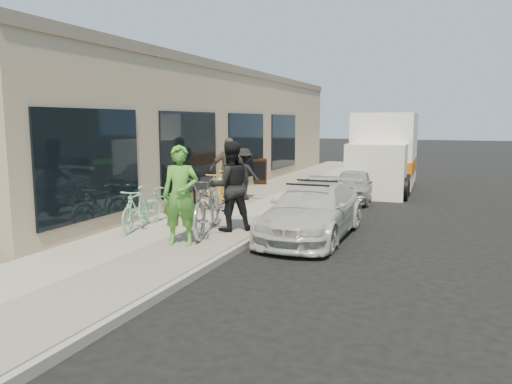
% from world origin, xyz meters
% --- Properties ---
extents(ground, '(120.00, 120.00, 0.00)m').
position_xyz_m(ground, '(0.00, 0.00, 0.00)').
color(ground, black).
rests_on(ground, ground).
extents(sidewalk, '(3.00, 34.00, 0.15)m').
position_xyz_m(sidewalk, '(-2.00, 3.00, 0.07)').
color(sidewalk, '#A09A90').
rests_on(sidewalk, ground).
extents(curb, '(0.12, 34.00, 0.13)m').
position_xyz_m(curb, '(-0.45, 3.00, 0.07)').
color(curb, '#9A938C').
rests_on(curb, ground).
extents(storefront, '(3.60, 20.00, 4.22)m').
position_xyz_m(storefront, '(-5.24, 7.99, 2.12)').
color(storefront, '#C7A98A').
rests_on(storefront, ground).
extents(bike_rack, '(0.21, 0.68, 0.98)m').
position_xyz_m(bike_rack, '(-3.16, 3.17, 0.74)').
color(bike_rack, black).
rests_on(bike_rack, sidewalk).
extents(sandwich_board, '(0.75, 0.75, 0.93)m').
position_xyz_m(sandwich_board, '(-3.36, 8.81, 0.63)').
color(sandwich_board, black).
rests_on(sandwich_board, sidewalk).
extents(sedan_white, '(1.63, 3.95, 1.18)m').
position_xyz_m(sedan_white, '(0.52, 2.10, 0.57)').
color(sedan_white, beige).
rests_on(sedan_white, ground).
extents(sedan_silver, '(1.25, 2.99, 1.01)m').
position_xyz_m(sedan_silver, '(0.42, 7.22, 0.50)').
color(sedan_silver, '#A8A9AE').
rests_on(sedan_silver, ground).
extents(moving_truck, '(2.26, 5.62, 2.73)m').
position_xyz_m(moving_truck, '(0.86, 10.51, 1.21)').
color(moving_truck, white).
rests_on(moving_truck, ground).
extents(tandem_bike, '(1.39, 2.46, 1.22)m').
position_xyz_m(tandem_bike, '(-1.42, 1.05, 0.76)').
color(tandem_bike, '#ADADAF').
rests_on(tandem_bike, sidewalk).
extents(woman_rider, '(0.79, 0.65, 1.87)m').
position_xyz_m(woman_rider, '(-1.45, -0.01, 1.08)').
color(woman_rider, '#4F9C34').
rests_on(woman_rider, sidewalk).
extents(man_standing, '(1.16, 1.13, 1.89)m').
position_xyz_m(man_standing, '(-1.10, 1.44, 1.09)').
color(man_standing, black).
rests_on(man_standing, sidewalk).
extents(cruiser_bike_a, '(0.74, 1.57, 0.91)m').
position_xyz_m(cruiser_bike_a, '(-2.98, 0.75, 0.61)').
color(cruiser_bike_a, '#95DFC2').
rests_on(cruiser_bike_a, sidewalk).
extents(cruiser_bike_b, '(0.95, 1.68, 0.84)m').
position_xyz_m(cruiser_bike_b, '(-2.94, 1.97, 0.57)').
color(cruiser_bike_b, '#95DFC2').
rests_on(cruiser_bike_b, sidewalk).
extents(cruiser_bike_c, '(0.69, 1.66, 0.97)m').
position_xyz_m(cruiser_bike_c, '(-2.64, 3.98, 0.64)').
color(cruiser_bike_c, gold).
rests_on(cruiser_bike_c, sidewalk).
extents(bystander_a, '(0.99, 0.59, 1.51)m').
position_xyz_m(bystander_a, '(-2.46, 5.36, 0.91)').
color(bystander_a, black).
rests_on(bystander_a, sidewalk).
extents(bystander_b, '(1.12, 1.03, 1.84)m').
position_xyz_m(bystander_b, '(-2.67, 4.71, 1.07)').
color(bystander_b, brown).
rests_on(bystander_b, sidewalk).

